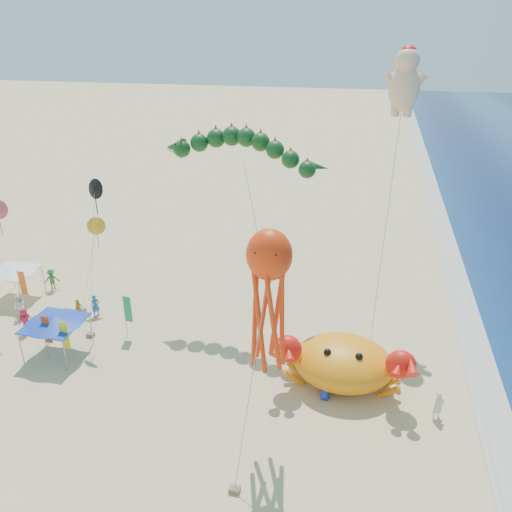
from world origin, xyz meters
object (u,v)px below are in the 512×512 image
at_px(cherub_kite, 405,81).
at_px(canopy_blue, 54,320).
at_px(octopus_kite, 269,290).
at_px(canopy_white, 13,269).
at_px(dragon_kite, 241,154).
at_px(crab_inflatable, 343,362).

xyz_separation_m(cherub_kite, canopy_blue, (-19.89, -11.63, -13.59)).
height_order(octopus_kite, canopy_blue, octopus_kite).
height_order(cherub_kite, canopy_blue, cherub_kite).
distance_m(octopus_kite, canopy_white, 24.61).
distance_m(dragon_kite, canopy_blue, 15.85).
relative_size(canopy_blue, canopy_white, 1.07).
distance_m(crab_inflatable, cherub_kite, 17.98).
distance_m(cherub_kite, canopy_white, 31.04).
height_order(cherub_kite, octopus_kite, cherub_kite).
relative_size(crab_inflatable, dragon_kite, 0.61).
relative_size(octopus_kite, canopy_white, 3.37).
height_order(octopus_kite, canopy_white, octopus_kite).
bearing_deg(octopus_kite, crab_inflatable, 55.96).
distance_m(cherub_kite, octopus_kite, 18.03).
bearing_deg(cherub_kite, canopy_white, -167.96).
bearing_deg(dragon_kite, canopy_white, -172.30).
distance_m(crab_inflatable, canopy_white, 25.68).
distance_m(crab_inflatable, octopus_kite, 9.19).
height_order(crab_inflatable, canopy_blue, crab_inflatable).
bearing_deg(octopus_kite, cherub_kite, 70.59).
relative_size(dragon_kite, cherub_kite, 0.71).
bearing_deg(canopy_white, canopy_blue, -38.09).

